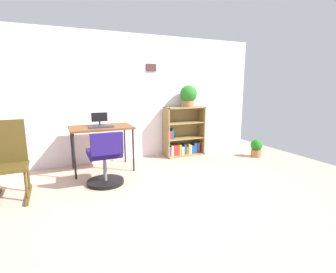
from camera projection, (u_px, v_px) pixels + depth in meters
ground_plane at (183, 203)px, 3.03m from camera, size 6.24×6.24×0.00m
wall_back at (131, 98)px, 4.73m from camera, size 5.20×0.12×2.30m
desk at (101, 130)px, 4.12m from camera, size 0.98×0.63×0.73m
monitor at (99, 119)px, 4.17m from camera, size 0.26×0.16×0.22m
keyboard at (101, 127)px, 4.02m from camera, size 0.38×0.15×0.02m
office_chair at (105, 162)px, 3.53m from camera, size 0.52×0.55×0.78m
rocking_chair at (9, 160)px, 3.14m from camera, size 0.42×0.64×0.97m
bookshelf_low at (183, 135)px, 5.10m from camera, size 0.81×0.30×0.97m
potted_plant_on_shelf at (188, 95)px, 4.93m from camera, size 0.33×0.33×0.42m
potted_plant_floor at (256, 148)px, 4.99m from camera, size 0.22×0.22×0.35m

